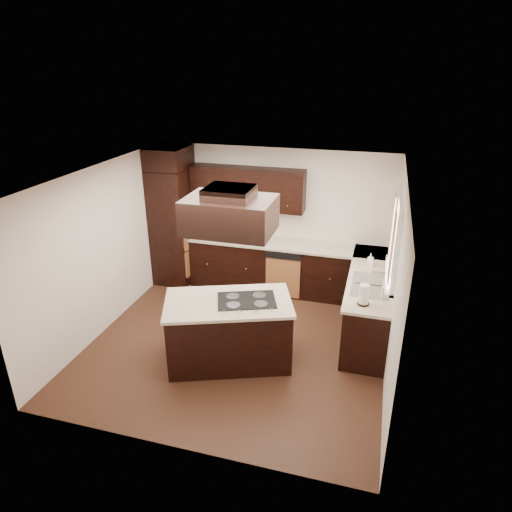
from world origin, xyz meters
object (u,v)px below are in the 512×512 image
(oven_column, at_px, (174,226))
(spice_rack, at_px, (238,230))
(island, at_px, (229,332))
(range_hood, at_px, (230,215))

(oven_column, bearing_deg, spice_rack, 4.21)
(oven_column, bearing_deg, island, -50.25)
(oven_column, bearing_deg, range_hood, -50.26)
(oven_column, height_order, island, oven_column)
(island, distance_m, spice_rack, 2.40)
(range_hood, xyz_separation_m, spice_rack, (-0.67, 2.34, -1.08))
(spice_rack, bearing_deg, island, -80.00)
(island, bearing_deg, spice_rack, 83.75)
(spice_rack, bearing_deg, range_hood, -78.59)
(island, xyz_separation_m, spice_rack, (-0.58, 2.24, 0.64))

